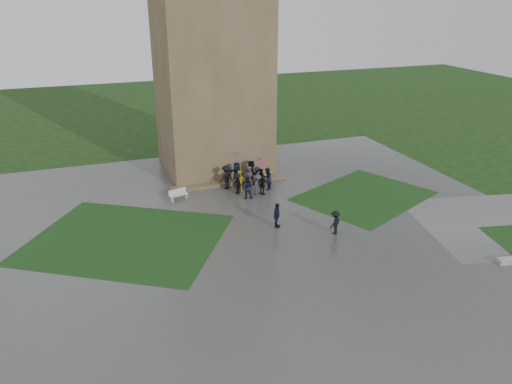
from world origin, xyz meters
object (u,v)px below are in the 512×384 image
object	(u,v)px
tower	(211,58)
pedestrian_near	(335,222)
pedestrian_mid	(277,215)
bench	(178,194)

from	to	relation	value
tower	pedestrian_near	distance (m)	17.14
tower	pedestrian_mid	world-z (taller)	tower
tower	pedestrian_mid	size ratio (longest dim) A/B	11.06
tower	bench	world-z (taller)	tower
pedestrian_mid	pedestrian_near	xyz separation A→B (m)	(3.02, -2.02, -0.07)
bench	pedestrian_near	distance (m)	11.64
tower	pedestrian_mid	bearing A→B (deg)	-87.20
bench	pedestrian_mid	world-z (taller)	pedestrian_mid
tower	pedestrian_near	world-z (taller)	tower
bench	pedestrian_near	size ratio (longest dim) A/B	0.95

